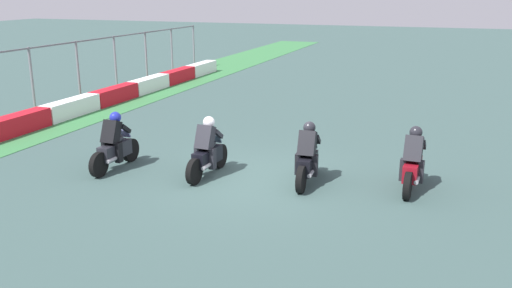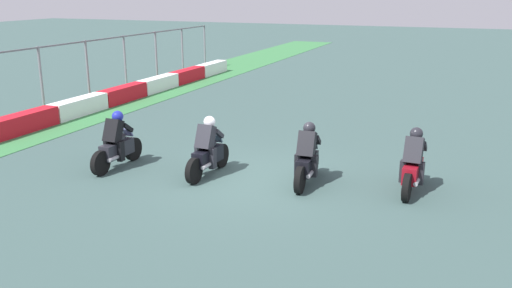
{
  "view_description": "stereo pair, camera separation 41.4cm",
  "coord_description": "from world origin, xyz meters",
  "px_view_note": "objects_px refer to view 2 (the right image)",
  "views": [
    {
      "loc": [
        -12.03,
        -4.53,
        4.56
      ],
      "look_at": [
        0.04,
        -0.07,
        0.9
      ],
      "focal_mm": 38.32,
      "sensor_mm": 36.0,
      "label": 1
    },
    {
      "loc": [
        -11.88,
        -4.92,
        4.56
      ],
      "look_at": [
        0.04,
        -0.07,
        0.9
      ],
      "focal_mm": 38.32,
      "sensor_mm": 36.0,
      "label": 2
    }
  ],
  "objects_px": {
    "rider_lane_b": "(307,159)",
    "rider_lane_d": "(117,145)",
    "rider_lane_a": "(413,166)",
    "rider_lane_c": "(208,151)"
  },
  "relations": [
    {
      "from": "rider_lane_b",
      "to": "rider_lane_d",
      "type": "xyz_separation_m",
      "value": [
        -0.69,
        5.0,
        0.0
      ]
    },
    {
      "from": "rider_lane_b",
      "to": "rider_lane_d",
      "type": "bearing_deg",
      "value": 94.45
    },
    {
      "from": "rider_lane_b",
      "to": "rider_lane_d",
      "type": "relative_size",
      "value": 1.0
    },
    {
      "from": "rider_lane_a",
      "to": "rider_lane_d",
      "type": "distance_m",
      "value": 7.51
    },
    {
      "from": "rider_lane_a",
      "to": "rider_lane_b",
      "type": "distance_m",
      "value": 2.46
    },
    {
      "from": "rider_lane_c",
      "to": "rider_lane_d",
      "type": "xyz_separation_m",
      "value": [
        -0.35,
        2.5,
        0.0
      ]
    },
    {
      "from": "rider_lane_c",
      "to": "rider_lane_d",
      "type": "relative_size",
      "value": 1.0
    },
    {
      "from": "rider_lane_b",
      "to": "rider_lane_c",
      "type": "height_order",
      "value": "same"
    },
    {
      "from": "rider_lane_a",
      "to": "rider_lane_c",
      "type": "distance_m",
      "value": 4.99
    },
    {
      "from": "rider_lane_a",
      "to": "rider_lane_c",
      "type": "bearing_deg",
      "value": 101.08
    }
  ]
}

